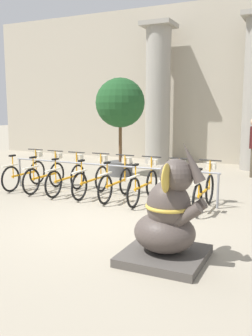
{
  "coord_description": "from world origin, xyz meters",
  "views": [
    {
      "loc": [
        3.29,
        -5.76,
        2.09
      ],
      "look_at": [
        0.36,
        0.37,
        1.0
      ],
      "focal_mm": 40.0,
      "sensor_mm": 36.0,
      "label": 1
    }
  ],
  "objects": [
    {
      "name": "potted_tree",
      "position": [
        -1.85,
        4.59,
        2.11
      ],
      "size": [
        1.5,
        1.5,
        3.0
      ],
      "color": "#4C4C4C",
      "rests_on": "ground_plane"
    },
    {
      "name": "column_left",
      "position": [
        -1.77,
        7.6,
        2.62
      ],
      "size": [
        1.16,
        1.16,
        5.16
      ],
      "color": "gray",
      "rests_on": "ground_plane"
    },
    {
      "name": "building_facade",
      "position": [
        0.0,
        8.6,
        3.0
      ],
      "size": [
        20.0,
        0.2,
        6.0
      ],
      "color": "#B2A893",
      "rests_on": "ground_plane"
    },
    {
      "name": "bike_rack",
      "position": [
        -0.91,
        1.95,
        0.64
      ],
      "size": [
        5.39,
        0.05,
        0.77
      ],
      "color": "gray",
      "rests_on": "ground_plane"
    },
    {
      "name": "elephant_statue",
      "position": [
        1.68,
        -1.07,
        0.57
      ],
      "size": [
        1.11,
        1.11,
        1.68
      ],
      "color": "#4C4742",
      "rests_on": "ground_plane"
    },
    {
      "name": "bicycle_4",
      "position": [
        -0.57,
        1.82,
        0.4
      ],
      "size": [
        0.48,
        1.7,
        0.99
      ],
      "color": "black",
      "rests_on": "ground_plane"
    },
    {
      "name": "bicycle_6",
      "position": [
        0.8,
        1.8,
        0.4
      ],
      "size": [
        0.48,
        1.7,
        0.99
      ],
      "color": "black",
      "rests_on": "ground_plane"
    },
    {
      "name": "bicycle_0",
      "position": [
        -3.31,
        1.88,
        0.4
      ],
      "size": [
        0.48,
        1.7,
        0.99
      ],
      "color": "black",
      "rests_on": "ground_plane"
    },
    {
      "name": "ground_plane",
      "position": [
        0.0,
        0.0,
        0.0
      ],
      "size": [
        60.0,
        60.0,
        0.0
      ],
      "primitive_type": "plane",
      "color": "#9E937F"
    },
    {
      "name": "bicycle_5",
      "position": [
        0.11,
        1.81,
        0.4
      ],
      "size": [
        0.48,
        1.7,
        0.99
      ],
      "color": "black",
      "rests_on": "ground_plane"
    },
    {
      "name": "bicycle_3",
      "position": [
        -1.26,
        1.85,
        0.4
      ],
      "size": [
        0.48,
        1.7,
        0.99
      ],
      "color": "black",
      "rests_on": "ground_plane"
    },
    {
      "name": "bicycle_2",
      "position": [
        -1.94,
        1.8,
        0.4
      ],
      "size": [
        0.48,
        1.7,
        0.99
      ],
      "color": "black",
      "rests_on": "ground_plane"
    },
    {
      "name": "bicycle_7",
      "position": [
        1.48,
        1.81,
        0.4
      ],
      "size": [
        0.48,
        1.7,
        0.99
      ],
      "color": "black",
      "rests_on": "ground_plane"
    },
    {
      "name": "bicycle_1",
      "position": [
        -2.63,
        1.84,
        0.4
      ],
      "size": [
        0.48,
        1.7,
        0.99
      ],
      "color": "black",
      "rests_on": "ground_plane"
    }
  ]
}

